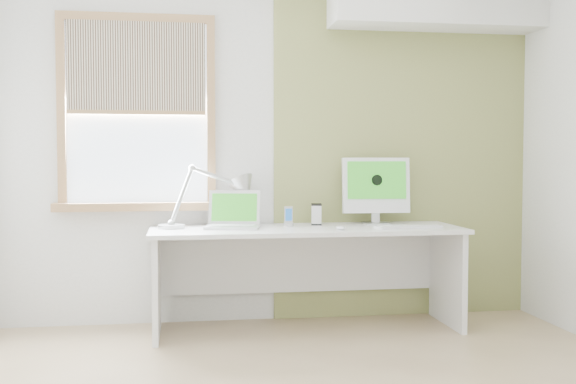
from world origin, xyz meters
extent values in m
cube|color=silver|center=(0.00, 1.76, 1.30)|extent=(4.00, 0.02, 2.60)
cube|color=silver|center=(0.00, -1.76, 1.30)|extent=(4.00, 0.02, 2.60)
cube|color=#8C9D53|center=(1.00, 1.74, 1.30)|extent=(2.00, 0.02, 2.60)
cube|color=white|center=(1.20, 1.57, 2.40)|extent=(1.60, 0.40, 0.42)
cube|color=#9D7145|center=(-1.53, 1.72, 1.55)|extent=(0.06, 0.06, 1.42)
cube|color=#9D7145|center=(-0.47, 1.72, 1.55)|extent=(0.06, 0.06, 1.42)
cube|color=#9D7145|center=(-1.00, 1.72, 2.23)|extent=(1.00, 0.06, 0.06)
cube|color=#9D7145|center=(-1.00, 1.70, 0.87)|extent=(1.20, 0.14, 0.06)
cube|color=#D1E2F9|center=(-1.00, 1.74, 1.55)|extent=(1.00, 0.01, 1.30)
cube|color=beige|center=(-1.00, 1.70, 1.88)|extent=(0.98, 0.02, 0.65)
cube|color=#9D7145|center=(-1.00, 1.70, 1.55)|extent=(0.98, 0.03, 0.03)
cube|color=white|center=(0.19, 1.38, 0.71)|extent=(2.20, 0.70, 0.03)
cube|color=white|center=(-0.86, 1.38, 0.35)|extent=(0.04, 0.64, 0.70)
cube|color=white|center=(1.24, 1.38, 0.35)|extent=(0.04, 0.64, 0.70)
cube|color=white|center=(0.19, 1.70, 0.45)|extent=(2.08, 0.02, 0.48)
cylinder|color=silver|center=(-0.76, 1.48, 0.74)|extent=(0.24, 0.24, 0.03)
sphere|color=silver|center=(-0.76, 1.48, 0.76)|extent=(0.07, 0.07, 0.06)
cylinder|color=silver|center=(-0.69, 1.50, 0.96)|extent=(0.18, 0.09, 0.40)
sphere|color=silver|center=(-0.61, 1.53, 1.15)|extent=(0.06, 0.06, 0.05)
cylinder|color=silver|center=(-0.44, 1.57, 1.09)|extent=(0.36, 0.10, 0.16)
sphere|color=silver|center=(-0.27, 1.61, 1.02)|extent=(0.06, 0.06, 0.04)
cone|color=silver|center=(-0.24, 1.62, 0.99)|extent=(0.32, 0.32, 0.24)
cube|color=silver|center=(-0.34, 1.41, 0.74)|extent=(0.41, 0.32, 0.02)
cube|color=#B2B5B7|center=(-0.34, 1.41, 0.75)|extent=(0.34, 0.21, 0.00)
cube|color=silver|center=(-0.31, 1.54, 0.87)|extent=(0.38, 0.15, 0.24)
cube|color=#267B1B|center=(-0.32, 1.53, 0.87)|extent=(0.33, 0.12, 0.20)
cylinder|color=silver|center=(0.07, 1.51, 0.74)|extent=(0.09, 0.09, 0.02)
cube|color=silver|center=(0.07, 1.51, 0.81)|extent=(0.06, 0.02, 0.12)
cube|color=#194C99|center=(0.08, 1.50, 0.81)|extent=(0.05, 0.01, 0.09)
cube|color=silver|center=(0.29, 1.58, 0.81)|extent=(0.09, 0.13, 0.15)
cube|color=black|center=(0.29, 1.58, 0.88)|extent=(0.09, 0.13, 0.01)
cube|color=black|center=(0.29, 1.58, 0.74)|extent=(0.09, 0.13, 0.01)
cube|color=silver|center=(0.74, 1.54, 0.74)|extent=(0.19, 0.17, 0.01)
cube|color=silver|center=(0.74, 1.57, 0.82)|extent=(0.06, 0.02, 0.16)
cube|color=white|center=(0.74, 1.56, 1.02)|extent=(0.51, 0.11, 0.41)
cube|color=#267B1B|center=(0.74, 1.54, 1.06)|extent=(0.44, 0.04, 0.28)
cylinder|color=black|center=(0.74, 1.53, 1.06)|extent=(0.08, 0.01, 0.08)
cube|color=white|center=(0.88, 1.23, 0.74)|extent=(0.48, 0.19, 0.02)
cube|color=white|center=(0.88, 1.23, 0.75)|extent=(0.45, 0.16, 0.00)
ellipsoid|color=white|center=(0.39, 1.19, 0.74)|extent=(0.08, 0.10, 0.03)
camera|label=1|loc=(-0.69, -3.39, 1.23)|focal=42.93mm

